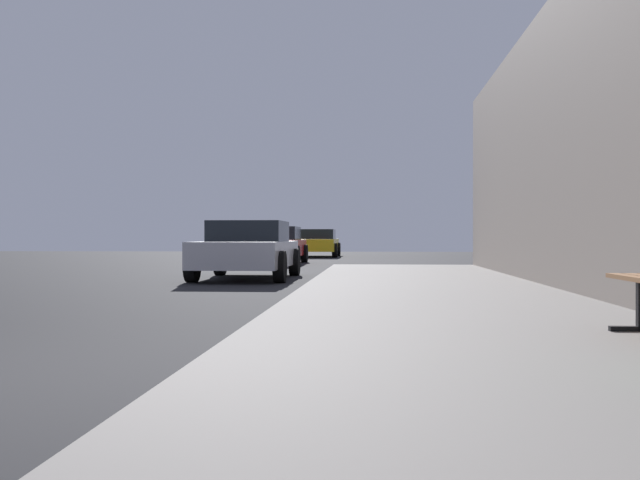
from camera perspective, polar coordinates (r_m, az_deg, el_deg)
name	(u,v)px	position (r m, az deg, el deg)	size (l,w,h in m)	color
sidewalk	(544,400)	(3.91, 17.62, -12.22)	(4.00, 32.00, 0.15)	gray
car_silver	(248,249)	(15.61, -5.85, -0.75)	(2.01, 4.08, 1.27)	#B7B7BF
car_red	(275,245)	(24.16, -3.65, -0.39)	(1.97, 4.31, 1.27)	red
car_yellow	(318,243)	(32.76, -0.20, -0.22)	(1.99, 4.51, 1.27)	yellow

